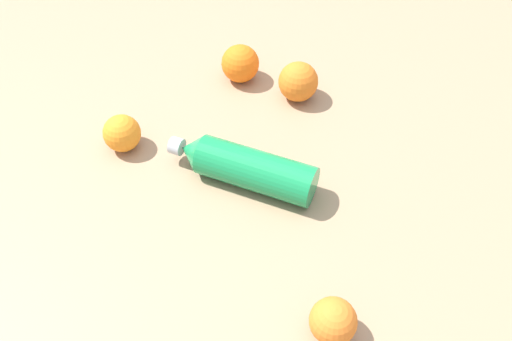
# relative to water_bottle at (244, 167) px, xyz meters

# --- Properties ---
(ground_plane) EXTENTS (2.40, 2.40, 0.00)m
(ground_plane) POSITION_rel_water_bottle_xyz_m (0.02, 0.02, -0.03)
(ground_plane) COLOR #9E7F60
(water_bottle) EXTENTS (0.25, 0.13, 0.07)m
(water_bottle) POSITION_rel_water_bottle_xyz_m (0.00, 0.00, 0.00)
(water_bottle) COLOR #198C4C
(water_bottle) RESTS_ON ground_plane
(orange_0) EXTENTS (0.07, 0.07, 0.07)m
(orange_0) POSITION_rel_water_bottle_xyz_m (-0.18, 0.19, 0.00)
(orange_0) COLOR orange
(orange_0) RESTS_ON ground_plane
(orange_1) EXTENTS (0.07, 0.07, 0.07)m
(orange_1) POSITION_rel_water_bottle_xyz_m (-0.06, 0.22, 0.00)
(orange_1) COLOR orange
(orange_1) RESTS_ON ground_plane
(orange_2) EXTENTS (0.06, 0.06, 0.06)m
(orange_2) POSITION_rel_water_bottle_xyz_m (0.26, -0.13, -0.00)
(orange_2) COLOR orange
(orange_2) RESTS_ON ground_plane
(orange_3) EXTENTS (0.06, 0.06, 0.06)m
(orange_3) POSITION_rel_water_bottle_xyz_m (-0.21, -0.07, -0.00)
(orange_3) COLOR orange
(orange_3) RESTS_ON ground_plane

